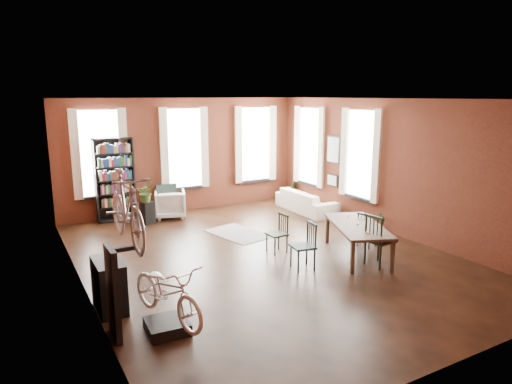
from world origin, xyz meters
TOP-DOWN VIEW (x-y plane):
  - room at (0.25, 0.62)m, footprint 9.00×9.04m
  - dining_table at (1.69, -0.94)m, footprint 1.63×2.19m
  - dining_chair_a at (0.31, -0.96)m, footprint 0.48×0.48m
  - dining_chair_b at (0.37, 0.06)m, footprint 0.40×0.40m
  - dining_chair_c at (1.72, -1.55)m, footprint 0.51×0.51m
  - dining_chair_d at (2.31, -0.56)m, footprint 0.45×0.45m
  - bookshelf at (-2.00, 4.30)m, footprint 1.00×0.32m
  - white_armchair at (-0.66, 3.90)m, footprint 0.98×0.95m
  - cream_sofa at (2.95, 2.60)m, footprint 0.61×2.08m
  - striped_rug at (0.26, 1.65)m, footprint 1.27×1.71m
  - bike_trainer at (-2.73, -1.99)m, footprint 0.60×0.60m
  - bike_wall_rack at (-3.40, -1.80)m, footprint 0.16×0.60m
  - console_table at (-3.28, -0.90)m, footprint 0.40×0.80m
  - plant_stand at (-1.36, 3.60)m, footprint 0.34×0.34m
  - plant_by_sofa at (3.37, 3.96)m, footprint 0.41×0.67m
  - plant_small at (3.37, 0.07)m, footprint 0.39×0.53m
  - bicycle_floor at (-2.70, -1.98)m, footprint 0.76×0.97m
  - bicycle_hung at (-3.15, -1.80)m, footprint 0.47×1.00m
  - plant_on_stand at (-1.39, 3.57)m, footprint 0.61×0.64m

SIDE VIEW (x-z plane):
  - striped_rug at x=0.26m, z-range 0.00..0.01m
  - bike_trainer at x=-2.73m, z-range 0.00..0.17m
  - plant_small at x=3.37m, z-range 0.00..0.17m
  - plant_by_sofa at x=3.37m, z-range 0.00..0.29m
  - plant_stand at x=-1.36m, z-range 0.00..0.58m
  - dining_table at x=1.69m, z-range 0.00..0.68m
  - dining_chair_d at x=2.31m, z-range 0.00..0.77m
  - console_table at x=-3.28m, z-range 0.00..0.80m
  - cream_sofa at x=2.95m, z-range 0.00..0.81m
  - white_armchair at x=-0.66m, z-range 0.00..0.82m
  - dining_chair_b at x=0.37m, z-range 0.00..0.82m
  - dining_chair_a at x=0.31m, z-range 0.00..0.90m
  - dining_chair_c at x=1.72m, z-range 0.00..1.03m
  - bike_wall_rack at x=-3.40m, z-range 0.00..1.30m
  - plant_on_stand at x=-1.39m, z-range 0.58..0.98m
  - bicycle_floor at x=-2.70m, z-range 0.17..1.79m
  - bookshelf at x=-2.00m, z-range 0.00..2.20m
  - bicycle_hung at x=-3.15m, z-range 1.30..2.96m
  - room at x=0.25m, z-range 0.53..3.75m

